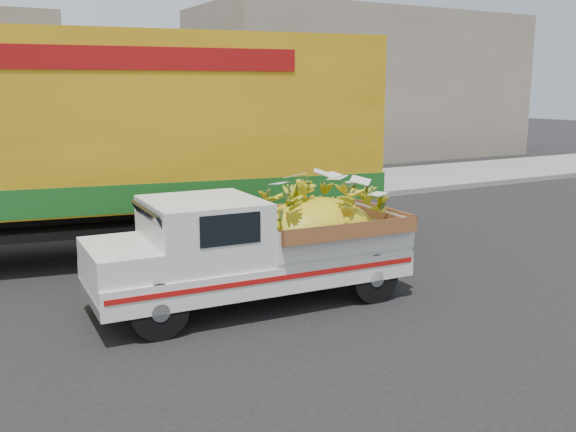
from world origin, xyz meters
TOP-DOWN VIEW (x-y plane):
  - ground at (0.00, 0.00)m, footprint 100.00×100.00m
  - curb at (0.00, 5.58)m, footprint 60.00×0.25m
  - sidewalk at (0.00, 7.68)m, footprint 60.00×4.00m
  - building_right at (14.00, 14.58)m, footprint 14.00×6.00m
  - pickup_truck at (1.45, -0.64)m, footprint 4.37×1.81m
  - semi_trailer at (-1.06, 3.12)m, footprint 12.08×4.60m

SIDE VIEW (x-z plane):
  - ground at x=0.00m, z-range 0.00..0.00m
  - sidewalk at x=0.00m, z-range 0.00..0.14m
  - curb at x=0.00m, z-range 0.00..0.15m
  - pickup_truck at x=1.45m, z-range 0.06..1.56m
  - semi_trailer at x=-1.06m, z-range 0.22..4.02m
  - building_right at x=14.00m, z-range 0.00..6.00m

